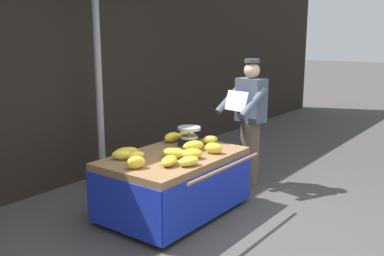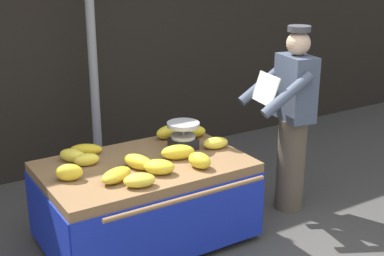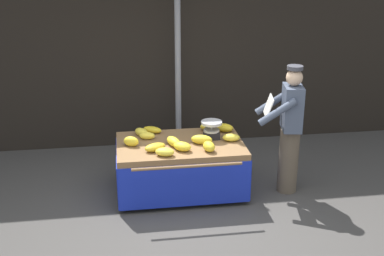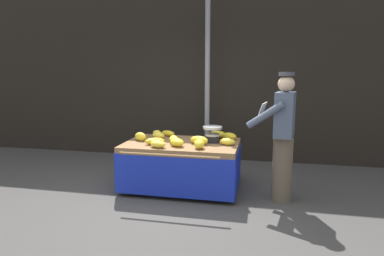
{
  "view_description": "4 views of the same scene",
  "coord_description": "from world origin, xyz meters",
  "px_view_note": "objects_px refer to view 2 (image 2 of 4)",
  "views": [
    {
      "loc": [
        -3.67,
        -1.98,
        2.04
      ],
      "look_at": [
        0.29,
        0.97,
        0.98
      ],
      "focal_mm": 41.14,
      "sensor_mm": 36.0,
      "label": 1
    },
    {
      "loc": [
        -1.74,
        -2.55,
        2.33
      ],
      "look_at": [
        0.48,
        1.02,
        0.92
      ],
      "focal_mm": 49.93,
      "sensor_mm": 36.0,
      "label": 2
    },
    {
      "loc": [
        -0.68,
        -4.85,
        3.09
      ],
      "look_at": [
        0.2,
        1.04,
        0.9
      ],
      "focal_mm": 46.1,
      "sensor_mm": 36.0,
      "label": 3
    },
    {
      "loc": [
        1.16,
        -3.5,
        1.72
      ],
      "look_at": [
        0.2,
        1.01,
        0.92
      ],
      "focal_mm": 30.71,
      "sensor_mm": 36.0,
      "label": 4
    }
  ],
  "objects_px": {
    "banana_bunch_7": "(138,162)",
    "banana_bunch_11": "(73,155)",
    "weighing_scale": "(183,135)",
    "banana_bunch_6": "(178,152)",
    "banana_bunch_9": "(169,132)",
    "banana_bunch_0": "(69,172)",
    "banana_bunch_2": "(216,143)",
    "street_pole": "(91,32)",
    "banana_bunch_10": "(86,149)",
    "banana_bunch_3": "(200,160)",
    "banana_bunch_5": "(159,167)",
    "banana_bunch_4": "(192,131)",
    "banana_bunch_12": "(116,175)",
    "banana_bunch_8": "(139,180)",
    "banana_bunch_1": "(87,160)",
    "vendor_person": "(292,120)",
    "banana_cart": "(145,184)"
  },
  "relations": [
    {
      "from": "banana_bunch_7",
      "to": "banana_bunch_11",
      "type": "xyz_separation_m",
      "value": [
        -0.39,
        0.41,
        -0.0
      ]
    },
    {
      "from": "weighing_scale",
      "to": "banana_bunch_6",
      "type": "xyz_separation_m",
      "value": [
        -0.16,
        -0.19,
        -0.06
      ]
    },
    {
      "from": "banana_bunch_7",
      "to": "banana_bunch_9",
      "type": "bearing_deg",
      "value": 41.07
    },
    {
      "from": "banana_bunch_0",
      "to": "weighing_scale",
      "type": "bearing_deg",
      "value": 6.87
    },
    {
      "from": "banana_bunch_2",
      "to": "banana_bunch_9",
      "type": "relative_size",
      "value": 0.86
    },
    {
      "from": "street_pole",
      "to": "banana_bunch_10",
      "type": "relative_size",
      "value": 11.67
    },
    {
      "from": "weighing_scale",
      "to": "banana_bunch_10",
      "type": "height_order",
      "value": "weighing_scale"
    },
    {
      "from": "banana_bunch_3",
      "to": "banana_bunch_10",
      "type": "relative_size",
      "value": 0.78
    },
    {
      "from": "banana_bunch_5",
      "to": "banana_bunch_7",
      "type": "distance_m",
      "value": 0.2
    },
    {
      "from": "banana_bunch_2",
      "to": "banana_bunch_5",
      "type": "xyz_separation_m",
      "value": [
        -0.68,
        -0.22,
        0.01
      ]
    },
    {
      "from": "banana_bunch_4",
      "to": "banana_bunch_9",
      "type": "relative_size",
      "value": 0.96
    },
    {
      "from": "banana_bunch_6",
      "to": "banana_bunch_11",
      "type": "relative_size",
      "value": 1.19
    },
    {
      "from": "banana_bunch_4",
      "to": "banana_bunch_12",
      "type": "xyz_separation_m",
      "value": [
        -1.0,
        -0.55,
        -0.01
      ]
    },
    {
      "from": "banana_bunch_6",
      "to": "banana_bunch_8",
      "type": "height_order",
      "value": "banana_bunch_6"
    },
    {
      "from": "banana_bunch_7",
      "to": "banana_bunch_10",
      "type": "distance_m",
      "value": 0.55
    },
    {
      "from": "banana_bunch_0",
      "to": "banana_bunch_10",
      "type": "xyz_separation_m",
      "value": [
        0.3,
        0.43,
        -0.02
      ]
    },
    {
      "from": "banana_bunch_2",
      "to": "banana_bunch_4",
      "type": "bearing_deg",
      "value": 92.28
    },
    {
      "from": "banana_bunch_1",
      "to": "banana_bunch_9",
      "type": "xyz_separation_m",
      "value": [
        0.88,
        0.21,
        0.01
      ]
    },
    {
      "from": "banana_bunch_7",
      "to": "banana_bunch_10",
      "type": "bearing_deg",
      "value": 115.07
    },
    {
      "from": "banana_bunch_2",
      "to": "banana_bunch_9",
      "type": "height_order",
      "value": "banana_bunch_9"
    },
    {
      "from": "banana_bunch_7",
      "to": "banana_bunch_12",
      "type": "height_order",
      "value": "banana_bunch_7"
    },
    {
      "from": "weighing_scale",
      "to": "vendor_person",
      "type": "distance_m",
      "value": 1.01
    },
    {
      "from": "banana_bunch_7",
      "to": "banana_bunch_12",
      "type": "xyz_separation_m",
      "value": [
        -0.24,
        -0.13,
        -0.01
      ]
    },
    {
      "from": "banana_bunch_1",
      "to": "vendor_person",
      "type": "xyz_separation_m",
      "value": [
        1.82,
        -0.37,
        0.13
      ]
    },
    {
      "from": "banana_bunch_10",
      "to": "vendor_person",
      "type": "xyz_separation_m",
      "value": [
        1.73,
        -0.6,
        0.13
      ]
    },
    {
      "from": "banana_bunch_8",
      "to": "banana_bunch_11",
      "type": "distance_m",
      "value": 0.76
    },
    {
      "from": "banana_bunch_10",
      "to": "weighing_scale",
      "type": "bearing_deg",
      "value": -21.79
    },
    {
      "from": "banana_bunch_2",
      "to": "vendor_person",
      "type": "height_order",
      "value": "vendor_person"
    },
    {
      "from": "banana_bunch_9",
      "to": "street_pole",
      "type": "bearing_deg",
      "value": 108.32
    },
    {
      "from": "banana_bunch_2",
      "to": "banana_bunch_5",
      "type": "relative_size",
      "value": 0.95
    },
    {
      "from": "street_pole",
      "to": "banana_bunch_0",
      "type": "distance_m",
      "value": 1.78
    },
    {
      "from": "weighing_scale",
      "to": "banana_bunch_9",
      "type": "relative_size",
      "value": 1.07
    },
    {
      "from": "banana_bunch_6",
      "to": "banana_bunch_10",
      "type": "height_order",
      "value": "banana_bunch_6"
    },
    {
      "from": "street_pole",
      "to": "banana_bunch_4",
      "type": "bearing_deg",
      "value": -63.73
    },
    {
      "from": "banana_cart",
      "to": "banana_bunch_1",
      "type": "xyz_separation_m",
      "value": [
        -0.41,
        0.19,
        0.24
      ]
    },
    {
      "from": "banana_bunch_4",
      "to": "banana_bunch_7",
      "type": "distance_m",
      "value": 0.86
    },
    {
      "from": "banana_cart",
      "to": "vendor_person",
      "type": "height_order",
      "value": "vendor_person"
    },
    {
      "from": "banana_bunch_3",
      "to": "banana_bunch_7",
      "type": "relative_size",
      "value": 0.74
    },
    {
      "from": "banana_bunch_6",
      "to": "weighing_scale",
      "type": "bearing_deg",
      "value": 48.77
    },
    {
      "from": "banana_bunch_3",
      "to": "banana_bunch_4",
      "type": "bearing_deg",
      "value": 62.89
    },
    {
      "from": "banana_bunch_4",
      "to": "banana_cart",
      "type": "bearing_deg",
      "value": -153.35
    },
    {
      "from": "banana_bunch_8",
      "to": "banana_bunch_12",
      "type": "bearing_deg",
      "value": 120.44
    },
    {
      "from": "weighing_scale",
      "to": "banana_bunch_11",
      "type": "xyz_separation_m",
      "value": [
        -0.92,
        0.21,
        -0.06
      ]
    },
    {
      "from": "banana_bunch_8",
      "to": "banana_bunch_9",
      "type": "xyz_separation_m",
      "value": [
        0.7,
        0.79,
        0.01
      ]
    },
    {
      "from": "weighing_scale",
      "to": "banana_bunch_4",
      "type": "bearing_deg",
      "value": 44.49
    },
    {
      "from": "banana_bunch_9",
      "to": "vendor_person",
      "type": "height_order",
      "value": "vendor_person"
    },
    {
      "from": "banana_bunch_9",
      "to": "banana_bunch_3",
      "type": "bearing_deg",
      "value": -101.03
    },
    {
      "from": "street_pole",
      "to": "banana_bunch_0",
      "type": "bearing_deg",
      "value": -119.26
    },
    {
      "from": "banana_bunch_7",
      "to": "banana_bunch_8",
      "type": "bearing_deg",
      "value": -114.74
    },
    {
      "from": "banana_bunch_3",
      "to": "banana_cart",
      "type": "bearing_deg",
      "value": 134.83
    }
  ]
}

